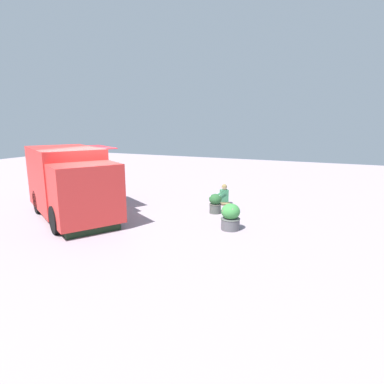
{
  "coord_description": "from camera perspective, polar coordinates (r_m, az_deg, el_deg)",
  "views": [
    {
      "loc": [
        7.49,
        -8.31,
        3.24
      ],
      "look_at": [
        3.13,
        1.4,
        0.93
      ],
      "focal_mm": 30.17,
      "sensor_mm": 36.0,
      "label": 1
    }
  ],
  "objects": [
    {
      "name": "ground_plane",
      "position": [
        11.64,
        -17.18,
        -4.49
      ],
      "size": [
        40.0,
        40.0,
        0.0
      ],
      "primitive_type": "plane",
      "color": "#A08F99"
    },
    {
      "name": "food_truck",
      "position": [
        11.85,
        -20.6,
        1.27
      ],
      "size": [
        5.02,
        4.27,
        2.37
      ],
      "color": "red",
      "rests_on": "ground_plane"
    },
    {
      "name": "person_customer",
      "position": [
        13.0,
        5.54,
        -0.8
      ],
      "size": [
        0.76,
        0.69,
        0.83
      ],
      "color": "olive",
      "rests_on": "ground_plane"
    },
    {
      "name": "planter_flowering_near",
      "position": [
        11.71,
        4.14,
        -1.97
      ],
      "size": [
        0.45,
        0.45,
        0.71
      ],
      "color": "#494D47",
      "rests_on": "ground_plane"
    },
    {
      "name": "planter_flowering_far",
      "position": [
        9.97,
        6.82,
        -4.37
      ],
      "size": [
        0.59,
        0.59,
        0.82
      ],
      "color": "#545257",
      "rests_on": "ground_plane"
    }
  ]
}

